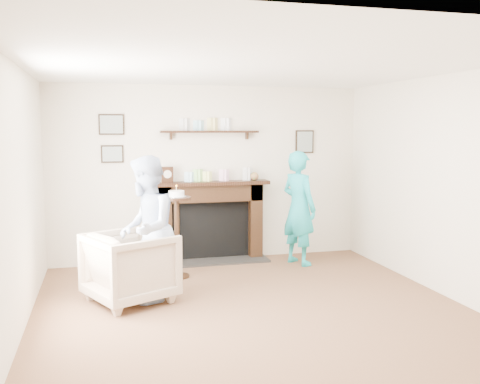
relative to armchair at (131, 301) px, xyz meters
name	(u,v)px	position (x,y,z in m)	size (l,w,h in m)	color
ground	(258,316)	(1.22, -0.81, 0.00)	(5.00, 5.00, 0.00)	brown
room_shell	(241,153)	(1.22, -0.11, 1.62)	(4.54, 5.02, 2.52)	#F0E2CB
armchair	(131,301)	(0.00, 0.00, 0.00)	(0.83, 0.85, 0.78)	tan
man	(148,300)	(0.18, -0.02, 0.00)	(0.78, 0.61, 1.61)	#A6B5CF
woman	(298,264)	(2.37, 1.09, 0.00)	(0.58, 0.38, 1.59)	#20B7AB
pedestal_table	(177,221)	(0.63, 0.84, 0.73)	(0.37, 0.37, 1.19)	black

